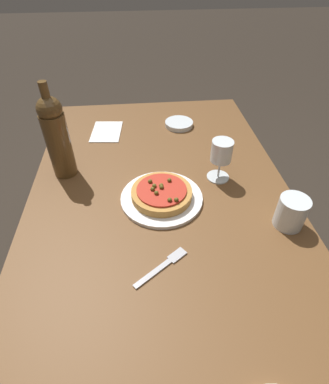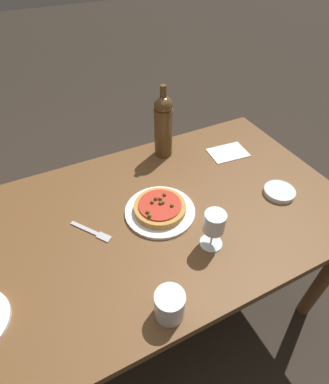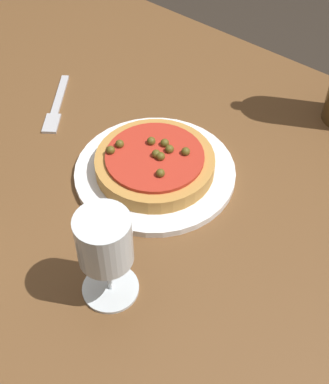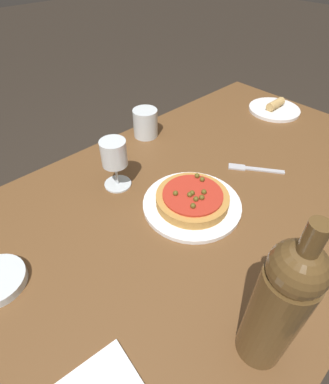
{
  "view_description": "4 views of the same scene",
  "coord_description": "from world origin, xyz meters",
  "px_view_note": "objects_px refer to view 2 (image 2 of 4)",
  "views": [
    {
      "loc": [
        -0.67,
        0.06,
        1.37
      ],
      "look_at": [
        0.0,
        -0.01,
        0.77
      ],
      "focal_mm": 28.0,
      "sensor_mm": 36.0,
      "label": 1
    },
    {
      "loc": [
        -0.29,
        -0.68,
        1.54
      ],
      "look_at": [
        0.07,
        0.04,
        0.77
      ],
      "focal_mm": 28.0,
      "sensor_mm": 36.0,
      "label": 2
    },
    {
      "loc": [
        0.43,
        -0.46,
        1.34
      ],
      "look_at": [
        0.09,
        -0.05,
        0.76
      ],
      "focal_mm": 50.0,
      "sensor_mm": 36.0,
      "label": 3
    },
    {
      "loc": [
        0.47,
        0.37,
        1.28
      ],
      "look_at": [
        0.09,
        -0.05,
        0.77
      ],
      "focal_mm": 28.0,
      "sensor_mm": 36.0,
      "label": 4
    }
  ],
  "objects_px": {
    "dinner_plate": "(160,211)",
    "water_cup": "(170,305)",
    "dining_table": "(153,229)",
    "wine_bottle": "(163,125)",
    "pizza": "(160,207)",
    "side_bowl": "(279,192)",
    "fork": "(93,232)",
    "wine_glass": "(214,224)"
  },
  "relations": [
    {
      "from": "dinner_plate",
      "to": "water_cup",
      "type": "xyz_separation_m",
      "value": [
        -0.14,
        -0.36,
        0.04
      ]
    },
    {
      "from": "dining_table",
      "to": "wine_bottle",
      "type": "height_order",
      "value": "wine_bottle"
    },
    {
      "from": "dinner_plate",
      "to": "pizza",
      "type": "distance_m",
      "value": 0.02
    },
    {
      "from": "side_bowl",
      "to": "water_cup",
      "type": "bearing_deg",
      "value": -158.76
    },
    {
      "from": "wine_bottle",
      "to": "water_cup",
      "type": "relative_size",
      "value": 3.39
    },
    {
      "from": "dining_table",
      "to": "pizza",
      "type": "bearing_deg",
      "value": -1.03
    },
    {
      "from": "pizza",
      "to": "side_bowl",
      "type": "distance_m",
      "value": 0.48
    },
    {
      "from": "fork",
      "to": "wine_bottle",
      "type": "bearing_deg",
      "value": 89.69
    },
    {
      "from": "wine_glass",
      "to": "side_bowl",
      "type": "height_order",
      "value": "wine_glass"
    },
    {
      "from": "pizza",
      "to": "fork",
      "type": "bearing_deg",
      "value": 175.9
    },
    {
      "from": "water_cup",
      "to": "fork",
      "type": "distance_m",
      "value": 0.39
    },
    {
      "from": "fork",
      "to": "dining_table",
      "type": "bearing_deg",
      "value": 49.37
    },
    {
      "from": "dinner_plate",
      "to": "side_bowl",
      "type": "distance_m",
      "value": 0.48
    },
    {
      "from": "dining_table",
      "to": "fork",
      "type": "relative_size",
      "value": 10.09
    },
    {
      "from": "pizza",
      "to": "water_cup",
      "type": "xyz_separation_m",
      "value": [
        -0.14,
        -0.36,
        0.02
      ]
    },
    {
      "from": "pizza",
      "to": "wine_glass",
      "type": "distance_m",
      "value": 0.24
    },
    {
      "from": "side_bowl",
      "to": "dinner_plate",
      "type": "bearing_deg",
      "value": 165.72
    },
    {
      "from": "dining_table",
      "to": "wine_glass",
      "type": "distance_m",
      "value": 0.3
    },
    {
      "from": "wine_bottle",
      "to": "fork",
      "type": "distance_m",
      "value": 0.54
    },
    {
      "from": "pizza",
      "to": "wine_bottle",
      "type": "relative_size",
      "value": 0.59
    },
    {
      "from": "wine_bottle",
      "to": "fork",
      "type": "relative_size",
      "value": 2.22
    },
    {
      "from": "dinner_plate",
      "to": "wine_bottle",
      "type": "bearing_deg",
      "value": 61.8
    },
    {
      "from": "wine_glass",
      "to": "side_bowl",
      "type": "distance_m",
      "value": 0.39
    },
    {
      "from": "dinner_plate",
      "to": "fork",
      "type": "xyz_separation_m",
      "value": [
        -0.25,
        0.02,
        -0.0
      ]
    },
    {
      "from": "wine_bottle",
      "to": "dining_table",
      "type": "bearing_deg",
      "value": -122.41
    },
    {
      "from": "dinner_plate",
      "to": "fork",
      "type": "bearing_deg",
      "value": 175.89
    },
    {
      "from": "dinner_plate",
      "to": "fork",
      "type": "height_order",
      "value": "dinner_plate"
    },
    {
      "from": "dining_table",
      "to": "fork",
      "type": "distance_m",
      "value": 0.24
    },
    {
      "from": "wine_bottle",
      "to": "water_cup",
      "type": "xyz_separation_m",
      "value": [
        -0.32,
        -0.68,
        -0.1
      ]
    },
    {
      "from": "fork",
      "to": "pizza",
      "type": "bearing_deg",
      "value": 49.81
    },
    {
      "from": "dinner_plate",
      "to": "dining_table",
      "type": "bearing_deg",
      "value": 178.91
    },
    {
      "from": "dining_table",
      "to": "wine_glass",
      "type": "height_order",
      "value": "wine_glass"
    },
    {
      "from": "dining_table",
      "to": "fork",
      "type": "xyz_separation_m",
      "value": [
        -0.22,
        0.02,
        0.08
      ]
    },
    {
      "from": "water_cup",
      "to": "dining_table",
      "type": "bearing_deg",
      "value": 72.74
    },
    {
      "from": "side_bowl",
      "to": "fork",
      "type": "relative_size",
      "value": 0.83
    },
    {
      "from": "dining_table",
      "to": "wine_bottle",
      "type": "distance_m",
      "value": 0.45
    },
    {
      "from": "dining_table",
      "to": "dinner_plate",
      "type": "distance_m",
      "value": 0.09
    },
    {
      "from": "water_cup",
      "to": "side_bowl",
      "type": "bearing_deg",
      "value": 21.24
    },
    {
      "from": "water_cup",
      "to": "side_bowl",
      "type": "xyz_separation_m",
      "value": [
        0.61,
        0.24,
        -0.04
      ]
    },
    {
      "from": "wine_bottle",
      "to": "fork",
      "type": "bearing_deg",
      "value": -144.22
    },
    {
      "from": "dining_table",
      "to": "dinner_plate",
      "type": "xyz_separation_m",
      "value": [
        0.03,
        -0.0,
        0.09
      ]
    },
    {
      "from": "pizza",
      "to": "dinner_plate",
      "type": "bearing_deg",
      "value": -19.48
    }
  ]
}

